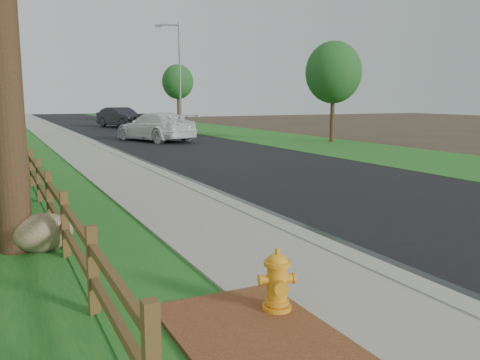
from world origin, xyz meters
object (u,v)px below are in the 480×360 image
white_suv (155,127)px  dark_car_mid (144,121)px  streetlight (178,70)px  ranch_fence (44,186)px  fire_hydrant (277,282)px

white_suv → dark_car_mid: size_ratio=1.43×
streetlight → dark_car_mid: bearing=122.8°
streetlight → ranch_fence: bearing=-115.2°
dark_car_mid → streetlight: 5.27m
dark_car_mid → streetlight: size_ratio=0.50×
fire_hydrant → dark_car_mid: (8.33, 35.82, 0.27)m
ranch_fence → fire_hydrant: size_ratio=22.86×
ranch_fence → white_suv: (7.71, 17.30, 0.24)m
fire_hydrant → white_suv: size_ratio=0.13×
fire_hydrant → white_suv: white_suv is taller
white_suv → streetlight: size_ratio=0.71×
white_suv → ranch_fence: bearing=47.1°
ranch_fence → dark_car_mid: size_ratio=4.19×
white_suv → dark_car_mid: 11.83m
white_suv → streetlight: streetlight is taller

